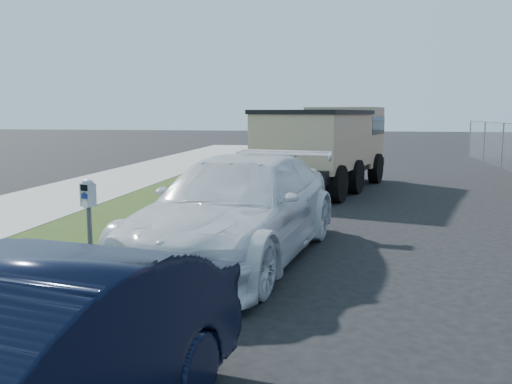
# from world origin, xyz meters

# --- Properties ---
(ground) EXTENTS (120.00, 120.00, 0.00)m
(ground) POSITION_xyz_m (0.00, 0.00, 0.00)
(ground) COLOR black
(ground) RESTS_ON ground
(streetside) EXTENTS (6.12, 50.00, 0.15)m
(streetside) POSITION_xyz_m (-5.57, 2.00, 0.07)
(streetside) COLOR gray
(streetside) RESTS_ON ground
(parking_meter) EXTENTS (0.21, 0.17, 1.28)m
(parking_meter) POSITION_xyz_m (-3.12, -0.95, 1.04)
(parking_meter) COLOR #3F4247
(parking_meter) RESTS_ON ground
(white_wagon) EXTENTS (2.96, 5.55, 1.53)m
(white_wagon) POSITION_xyz_m (-1.67, 0.93, 0.76)
(white_wagon) COLOR silver
(white_wagon) RESTS_ON ground
(dump_truck) EXTENTS (3.73, 6.39, 2.36)m
(dump_truck) POSITION_xyz_m (-0.68, 8.94, 1.33)
(dump_truck) COLOR black
(dump_truck) RESTS_ON ground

